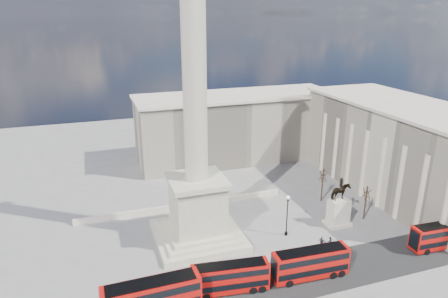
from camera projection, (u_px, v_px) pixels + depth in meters
ground at (207, 254)px, 62.44m from camera, size 180.00×180.00×0.00m
asphalt_road at (262, 286)px, 54.99m from camera, size 120.00×9.00×0.01m
nelsons_column at (196, 166)px, 62.75m from camera, size 14.00×14.00×49.85m
balustrade_wall at (183, 206)px, 76.60m from camera, size 40.00×0.60×1.10m
building_east at (402, 148)px, 82.06m from camera, size 19.00×46.00×18.60m
building_northeast at (237, 126)px, 101.69m from camera, size 51.00×17.00×16.60m
red_bus_a at (153, 298)px, 48.96m from camera, size 12.12×3.06×4.89m
red_bus_b at (231, 277)px, 53.29m from camera, size 10.65×3.67×4.23m
red_bus_c at (311, 263)px, 56.09m from camera, size 11.16×3.12×4.48m
red_bus_d at (442, 235)px, 63.31m from camera, size 10.56×2.98×4.24m
victorian_lamp at (287, 212)px, 66.26m from camera, size 0.63×0.63×7.37m
equestrian_statue at (339, 208)px, 70.07m from camera, size 4.36×3.27×8.99m
bare_tree_near at (421, 189)px, 71.91m from camera, size 1.61×1.61×7.06m
bare_tree_mid at (367, 192)px, 71.20m from camera, size 1.80×1.80×6.82m
bare_tree_far at (323, 174)px, 78.20m from camera, size 1.77×1.77×7.23m
pedestrian_walking at (325, 247)px, 62.44m from camera, size 0.79×0.68×1.84m
pedestrian_standing at (330, 241)px, 64.37m from camera, size 0.88×0.75×1.59m
pedestrian_crossing at (322, 242)px, 63.92m from camera, size 1.02×1.12×1.84m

